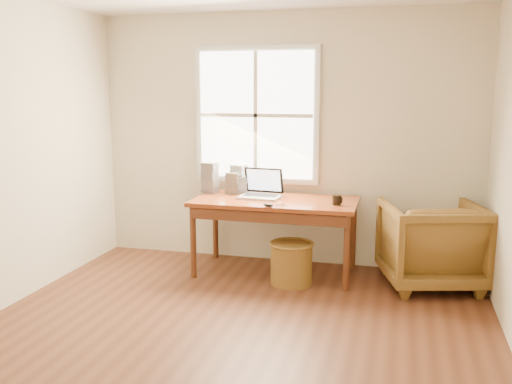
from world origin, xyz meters
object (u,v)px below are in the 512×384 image
cd_stack_a (239,179)px  wicker_stool (291,264)px  desk (275,201)px  armchair (431,244)px  coffee_mug (337,200)px  laptop (260,183)px

cd_stack_a → wicker_stool: bearing=-40.2°
desk → armchair: 1.53m
wicker_stool → coffee_mug: size_ratio=4.25×
armchair → laptop: 1.73m
desk → wicker_stool: bearing=-51.8°
desk → laptop: (-0.17, 0.03, 0.18)m
armchair → wicker_stool: armchair is taller
cd_stack_a → armchair: bearing=-8.5°
wicker_stool → coffee_mug: bearing=24.8°
desk → cd_stack_a: 0.57m
desk → cd_stack_a: size_ratio=5.55×
armchair → coffee_mug: 0.97m
desk → armchair: bearing=0.0°
coffee_mug → desk: bearing=164.7°
desk → coffee_mug: bearing=-9.5°
coffee_mug → wicker_stool: bearing=-161.0°
desk → wicker_stool: 0.64m
armchair → cd_stack_a: cd_stack_a is taller
desk → coffee_mug: size_ratio=17.39×
laptop → cd_stack_a: bearing=143.1°
wicker_stool → cd_stack_a: cd_stack_a is taller
wicker_stool → cd_stack_a: size_ratio=1.36×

